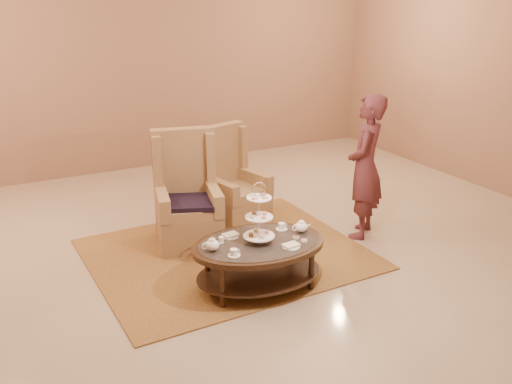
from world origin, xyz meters
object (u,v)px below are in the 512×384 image
armchair_left (187,206)px  armchair_right (231,191)px  tea_table (259,250)px  person (365,167)px

armchair_left → armchair_right: 0.73m
armchair_right → tea_table: bearing=-120.9°
person → tea_table: bearing=-24.0°
armchair_left → armchair_right: armchair_left is taller
tea_table → person: (1.65, 0.55, 0.44)m
tea_table → armchair_right: (0.46, 1.60, 0.01)m
armchair_right → person: 1.65m
tea_table → armchair_left: 1.33m
person → armchair_right: bearing=-83.8°
armchair_left → person: 2.05m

